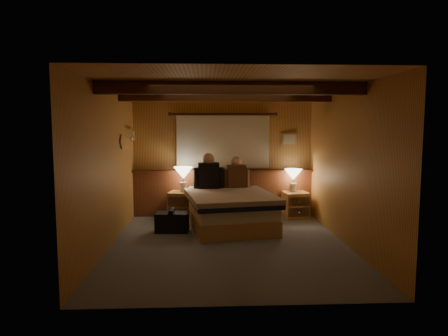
{
  "coord_description": "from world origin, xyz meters",
  "views": [
    {
      "loc": [
        -0.35,
        -5.96,
        1.81
      ],
      "look_at": [
        -0.06,
        0.4,
        1.14
      ],
      "focal_mm": 32.0,
      "sensor_mm": 36.0,
      "label": 1
    }
  ],
  "objects": [
    {
      "name": "ceiling_beams",
      "position": [
        0.0,
        0.15,
        2.31
      ],
      "size": [
        3.6,
        1.65,
        0.16
      ],
      "color": "#492512",
      "rests_on": "ceiling"
    },
    {
      "name": "wall_right",
      "position": [
        1.8,
        0.0,
        1.2
      ],
      "size": [
        0.0,
        4.2,
        4.2
      ],
      "primitive_type": "plane",
      "rotation": [
        1.57,
        0.0,
        -1.57
      ],
      "color": "gold",
      "rests_on": "floor"
    },
    {
      "name": "wall_front",
      "position": [
        0.0,
        -2.1,
        1.2
      ],
      "size": [
        3.6,
        0.0,
        3.6
      ],
      "primitive_type": "plane",
      "rotation": [
        -1.57,
        0.0,
        0.0
      ],
      "color": "gold",
      "rests_on": "floor"
    },
    {
      "name": "curtain_window",
      "position": [
        0.0,
        2.03,
        1.52
      ],
      "size": [
        2.18,
        0.09,
        1.11
      ],
      "color": "#492512",
      "rests_on": "wall_back"
    },
    {
      "name": "person_left",
      "position": [
        -0.3,
        1.61,
        0.91
      ],
      "size": [
        0.58,
        0.25,
        0.7
      ],
      "rotation": [
        0.0,
        0.0,
        0.05
      ],
      "color": "black",
      "rests_on": "bed"
    },
    {
      "name": "coat_rail",
      "position": [
        -1.72,
        1.58,
        1.67
      ],
      "size": [
        0.05,
        0.55,
        0.24
      ],
      "color": "white",
      "rests_on": "wall_left"
    },
    {
      "name": "wall_left",
      "position": [
        -1.8,
        0.0,
        1.2
      ],
      "size": [
        0.0,
        4.2,
        4.2
      ],
      "primitive_type": "plane",
      "rotation": [
        1.57,
        0.0,
        1.57
      ],
      "color": "gold",
      "rests_on": "floor"
    },
    {
      "name": "lamp_left",
      "position": [
        -0.79,
        1.76,
        0.88
      ],
      "size": [
        0.37,
        0.37,
        0.48
      ],
      "color": "silver",
      "rests_on": "nightstand_left"
    },
    {
      "name": "person_right",
      "position": [
        0.24,
        1.71,
        0.88
      ],
      "size": [
        0.52,
        0.23,
        0.63
      ],
      "rotation": [
        0.0,
        0.0,
        0.09
      ],
      "color": "#533521",
      "rests_on": "bed"
    },
    {
      "name": "wainscot",
      "position": [
        0.0,
        2.04,
        0.49
      ],
      "size": [
        3.6,
        0.23,
        0.94
      ],
      "color": "brown",
      "rests_on": "wall_back"
    },
    {
      "name": "ceiling",
      "position": [
        0.0,
        0.0,
        2.4
      ],
      "size": [
        4.2,
        4.2,
        0.0
      ],
      "primitive_type": "plane",
      "rotation": [
        3.14,
        0.0,
        0.0
      ],
      "color": "tan",
      "rests_on": "wall_back"
    },
    {
      "name": "lamp_right",
      "position": [
        1.38,
        1.81,
        0.83
      ],
      "size": [
        0.35,
        0.35,
        0.45
      ],
      "color": "silver",
      "rests_on": "nightstand_right"
    },
    {
      "name": "nightstand_right",
      "position": [
        1.43,
        1.76,
        0.26
      ],
      "size": [
        0.51,
        0.47,
        0.51
      ],
      "rotation": [
        0.0,
        0.0,
        0.11
      ],
      "color": "tan",
      "rests_on": "floor"
    },
    {
      "name": "duffel_bag",
      "position": [
        -0.94,
        0.82,
        0.17
      ],
      "size": [
        0.57,
        0.36,
        0.4
      ],
      "rotation": [
        0.0,
        0.0,
        -0.04
      ],
      "color": "black",
      "rests_on": "floor"
    },
    {
      "name": "framed_print",
      "position": [
        1.35,
        2.08,
        1.55
      ],
      "size": [
        0.3,
        0.04,
        0.25
      ],
      "color": "#A97F54",
      "rests_on": "wall_back"
    },
    {
      "name": "floor",
      "position": [
        0.0,
        0.0,
        0.0
      ],
      "size": [
        4.2,
        4.2,
        0.0
      ],
      "primitive_type": "plane",
      "color": "slate",
      "rests_on": "ground"
    },
    {
      "name": "nightstand_left",
      "position": [
        -0.81,
        1.75,
        0.27
      ],
      "size": [
        0.57,
        0.54,
        0.54
      ],
      "rotation": [
        0.0,
        0.0,
        -0.21
      ],
      "color": "tan",
      "rests_on": "floor"
    },
    {
      "name": "bed",
      "position": [
        0.07,
        1.06,
        0.33
      ],
      "size": [
        1.71,
        2.06,
        0.63
      ],
      "rotation": [
        0.0,
        0.0,
        0.17
      ],
      "color": "tan",
      "rests_on": "floor"
    },
    {
      "name": "wall_back",
      "position": [
        0.0,
        2.1,
        1.2
      ],
      "size": [
        3.6,
        0.0,
        3.6
      ],
      "primitive_type": "plane",
      "rotation": [
        1.57,
        0.0,
        0.0
      ],
      "color": "gold",
      "rests_on": "floor"
    }
  ]
}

